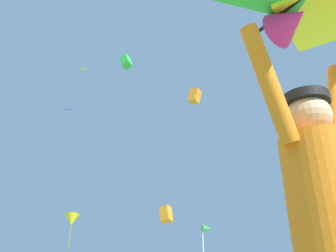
% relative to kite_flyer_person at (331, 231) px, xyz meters
% --- Properties ---
extents(kite_flyer_person, '(0.80, 0.42, 1.92)m').
position_rel_kite_flyer_person_xyz_m(kite_flyer_person, '(0.00, 0.00, 0.00)').
color(kite_flyer_person, '#424751').
rests_on(kite_flyer_person, ground).
extents(distant_kite_orange_mid_left, '(1.45, 1.22, 1.57)m').
position_rel_kite_flyer_person_xyz_m(distant_kite_orange_mid_left, '(8.50, 24.37, 15.18)').
color(distant_kite_orange_mid_left, orange).
extents(distant_kite_green_low_right, '(1.32, 1.49, 1.56)m').
position_rel_kite_flyer_person_xyz_m(distant_kite_green_low_right, '(1.88, 25.03, 18.33)').
color(distant_kite_green_low_right, green).
extents(distant_kite_purple_mid_right, '(1.11, 1.05, 0.49)m').
position_rel_kite_flyer_person_xyz_m(distant_kite_purple_mid_right, '(-3.30, 33.59, 16.77)').
color(distant_kite_purple_mid_right, purple).
extents(distant_kite_yellow_high_right, '(0.63, 0.61, 0.26)m').
position_rel_kite_flyer_person_xyz_m(distant_kite_yellow_high_right, '(-2.04, 27.15, 18.26)').
color(distant_kite_yellow_high_right, yellow).
extents(distant_kite_yellow_far_center, '(1.18, 1.31, 2.60)m').
position_rel_kite_flyer_person_xyz_m(distant_kite_yellow_far_center, '(-1.44, 25.60, 3.53)').
color(distant_kite_yellow_far_center, yellow).
extents(distant_kite_orange_high_left, '(1.18, 1.41, 1.52)m').
position_rel_kite_flyer_person_xyz_m(distant_kite_orange_high_left, '(6.09, 25.81, 4.33)').
color(distant_kite_orange_high_left, orange).
extents(marker_flag, '(0.30, 0.24, 2.18)m').
position_rel_kite_flyer_person_xyz_m(marker_flag, '(2.88, 8.79, 0.95)').
color(marker_flag, silver).
rests_on(marker_flag, ground).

